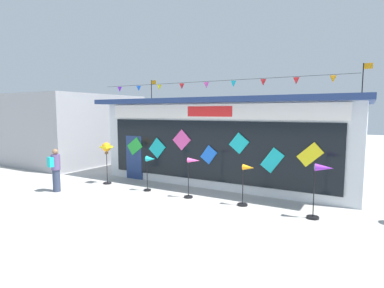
% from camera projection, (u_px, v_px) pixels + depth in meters
% --- Properties ---
extents(ground_plane, '(80.00, 80.00, 0.00)m').
position_uv_depth(ground_plane, '(176.00, 213.00, 9.48)').
color(ground_plane, '#ADAAA5').
extents(kite_shop_building, '(11.20, 6.72, 4.98)m').
position_uv_depth(kite_shop_building, '(237.00, 138.00, 14.77)').
color(kite_shop_building, silver).
rests_on(kite_shop_building, ground_plane).
extents(wind_spinner_far_left, '(0.40, 0.40, 1.80)m').
position_uv_depth(wind_spinner_far_left, '(106.00, 151.00, 13.16)').
color(wind_spinner_far_left, black).
rests_on(wind_spinner_far_left, ground_plane).
extents(wind_spinner_left, '(0.52, 0.30, 1.40)m').
position_uv_depth(wind_spinner_left, '(150.00, 166.00, 11.96)').
color(wind_spinner_left, black).
rests_on(wind_spinner_left, ground_plane).
extents(wind_spinner_center_left, '(0.62, 0.32, 1.48)m').
position_uv_depth(wind_spinner_center_left, '(192.00, 172.00, 10.98)').
color(wind_spinner_center_left, black).
rests_on(wind_spinner_center_left, ground_plane).
extents(wind_spinner_center_right, '(0.54, 0.34, 1.40)m').
position_uv_depth(wind_spinner_center_right, '(246.00, 180.00, 10.07)').
color(wind_spinner_center_right, black).
rests_on(wind_spinner_center_right, ground_plane).
extents(wind_spinner_right, '(0.67, 0.35, 1.63)m').
position_uv_depth(wind_spinner_right, '(321.00, 180.00, 8.78)').
color(wind_spinner_right, black).
rests_on(wind_spinner_right, ground_plane).
extents(person_near_camera, '(0.35, 0.47, 1.68)m').
position_uv_depth(person_near_camera, '(55.00, 169.00, 11.92)').
color(person_near_camera, '#333D56').
rests_on(person_near_camera, ground_plane).
extents(neighbour_building, '(7.72, 6.78, 4.11)m').
position_uv_depth(neighbour_building, '(65.00, 128.00, 19.81)').
color(neighbour_building, '#99999E').
rests_on(neighbour_building, ground_plane).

